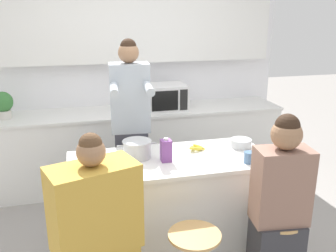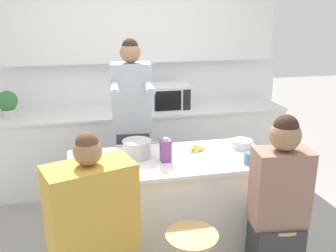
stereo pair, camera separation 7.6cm
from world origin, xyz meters
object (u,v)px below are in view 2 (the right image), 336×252
Objects in this scene: kitchen_island at (170,209)px; person_seated_near at (277,220)px; person_cooking at (133,136)px; cooking_pot at (137,149)px; person_wrapped_blanket at (94,245)px; fruit_bowl at (242,144)px; potted_plant at (7,103)px; coffee_cup_near at (249,158)px; microwave at (168,97)px; juice_carton at (166,150)px; banana_bunch at (196,148)px.

person_seated_near reaches higher than kitchen_island.
person_cooking is 0.55m from cooking_pot.
person_wrapped_blanket reaches higher than kitchen_island.
fruit_bowl reaches higher than kitchen_island.
potted_plant is (-2.10, 2.23, 0.41)m from person_seated_near.
potted_plant is at bearing 138.41° from coffee_cup_near.
microwave is at bearing 48.15° from person_wrapped_blanket.
juice_carton is (0.21, -0.13, 0.02)m from cooking_pot.
potted_plant reaches higher than kitchen_island.
coffee_cup_near is 0.68× the size of banana_bunch.
banana_bunch is at bearing 24.74° from kitchen_island.
kitchen_island is 0.88× the size of person_cooking.
coffee_cup_near is at bearing 0.55° from person_wrapped_blanket.
person_cooking reaches higher than juice_carton.
person_wrapped_blanket is 8.45× the size of banana_bunch.
microwave reaches higher than potted_plant.
person_wrapped_blanket reaches higher than potted_plant.
fruit_bowl is 0.94× the size of juice_carton.
person_wrapped_blanket reaches higher than coffee_cup_near.
person_wrapped_blanket is at bearing -139.48° from banana_bunch.
juice_carton reaches higher than kitchen_island.
person_cooking is at bearing 53.81° from person_wrapped_blanket.
person_cooking is 0.70m from juice_carton.
person_cooking is (-0.22, 0.63, 0.45)m from kitchen_island.
fruit_bowl is 1.49m from microwave.
microwave is (0.37, 1.59, 0.06)m from juice_carton.
banana_bunch is at bearing -40.18° from potted_plant.
juice_carton reaches higher than coffee_cup_near.
person_wrapped_blanket is at bearing -117.79° from cooking_pot.
person_wrapped_blanket is 7.29× the size of juice_carton.
microwave is (0.96, 2.19, 0.41)m from person_wrapped_blanket.
banana_bunch is 1.43m from microwave.
juice_carton is at bearing -103.22° from microwave.
coffee_cup_near reaches higher than banana_bunch.
person_seated_near is 7.92× the size of fruit_bowl.
coffee_cup_near is 0.48m from banana_bunch.
microwave reaches higher than banana_bunch.
person_seated_near is at bearing -18.06° from person_wrapped_blanket.
person_cooking is at bearing -37.20° from potted_plant.
person_cooking is 0.70m from banana_bunch.
person_cooking reaches higher than person_seated_near.
microwave is at bearing -1.22° from potted_plant.
juice_carton is at bearing -168.44° from fruit_bowl.
person_wrapped_blanket is at bearing -103.05° from person_cooking.
fruit_bowl is 0.72m from juice_carton.
cooking_pot is 1.57m from microwave.
kitchen_island is at bearing 157.39° from coffee_cup_near.
kitchen_island is 5.38× the size of potted_plant.
potted_plant is (-2.14, 1.49, 0.12)m from fruit_bowl.
cooking_pot is at bearing 161.87° from kitchen_island.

